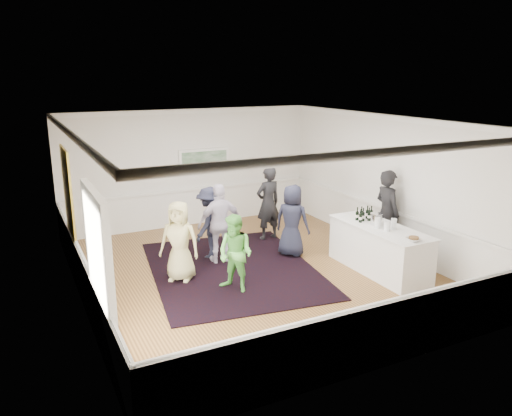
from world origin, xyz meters
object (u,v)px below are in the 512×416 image
guest_dark_a (210,223)px  bartender (387,213)px  guest_green (235,254)px  ice_bucket (376,219)px  guest_dark_b (268,203)px  serving_table (379,249)px  guest_tan (179,241)px  nut_bowl (414,239)px  guest_navy (292,220)px  guest_lilac (220,224)px

guest_dark_a → bartender: bearing=113.1°
guest_green → ice_bucket: (3.14, -0.30, 0.35)m
guest_dark_a → guest_dark_b: bearing=154.9°
guest_green → guest_dark_b: bearing=110.4°
bartender → ice_bucket: 0.98m
bartender → serving_table: bearing=134.7°
guest_tan → ice_bucket: (3.94, -1.29, 0.28)m
bartender → guest_tan: bearing=83.9°
serving_table → guest_dark_a: size_ratio=1.49×
guest_tan → guest_dark_a: guest_tan is taller
serving_table → nut_bowl: (-0.05, -1.02, 0.53)m
guest_green → nut_bowl: guest_green is taller
serving_table → bartender: bartender is taller
guest_navy → nut_bowl: guest_navy is taller
guest_green → guest_dark_b: 3.24m
guest_tan → guest_lilac: (1.13, 0.56, 0.07)m
guest_lilac → guest_dark_b: bearing=-150.2°
guest_lilac → ice_bucket: guest_lilac is taller
guest_dark_b → guest_navy: 1.29m
guest_dark_b → ice_bucket: size_ratio=7.21×
guest_tan → nut_bowl: bearing=3.5°
guest_dark_b → guest_navy: size_ratio=1.12×
serving_table → nut_bowl: 1.15m
guest_green → guest_lilac: guest_lilac is taller
serving_table → guest_tan: (-3.94, 1.43, 0.33)m
guest_lilac → nut_bowl: (2.76, -3.01, 0.14)m
guest_tan → guest_lilac: bearing=62.1°
guest_navy → ice_bucket: bearing=179.9°
guest_dark_a → guest_navy: guest_navy is taller
guest_lilac → guest_navy: bearing=169.1°
guest_green → ice_bucket: guest_green is taller
serving_table → guest_dark_a: (-2.91, 2.39, 0.32)m
guest_dark_a → nut_bowl: 4.45m
guest_dark_a → guest_dark_b: guest_dark_b is taller
guest_dark_a → nut_bowl: guest_dark_a is taller
guest_navy → bartender: bearing=-153.4°
ice_bucket → guest_tan: bearing=161.9°
guest_dark_b → guest_navy: (-0.06, -1.29, -0.10)m
guest_lilac → guest_dark_a: (-0.09, 0.40, -0.07)m
ice_bucket → guest_lilac: bearing=146.6°
serving_table → nut_bowl: nut_bowl is taller
serving_table → guest_green: guest_green is taller
guest_tan → guest_dark_b: guest_dark_b is taller
guest_tan → guest_lilac: size_ratio=0.93×
guest_dark_b → guest_navy: guest_dark_b is taller
guest_green → guest_dark_b: size_ratio=0.81×
bartender → guest_lilac: (-3.60, 1.28, -0.11)m
ice_bucket → nut_bowl: size_ratio=0.91×
guest_lilac → guest_navy: size_ratio=1.07×
serving_table → guest_lilac: guest_lilac is taller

